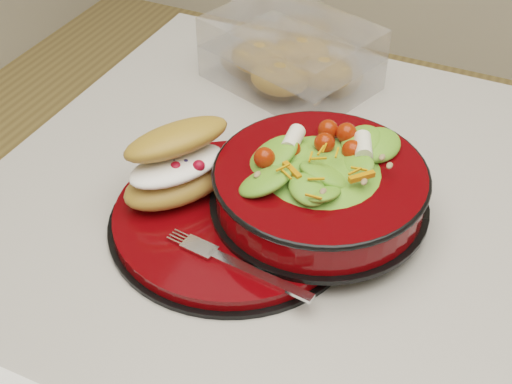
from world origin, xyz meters
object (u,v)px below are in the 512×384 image
at_px(dinner_plate, 233,218).
at_px(fork, 241,266).
at_px(croissant, 179,164).
at_px(salad_bowl, 321,179).
at_px(pastry_box, 291,56).

height_order(dinner_plate, fork, fork).
relative_size(dinner_plate, croissant, 1.72).
xyz_separation_m(salad_bowl, pastry_box, (-0.15, 0.27, -0.01)).
relative_size(croissant, pastry_box, 0.63).
height_order(croissant, fork, croissant).
bearing_deg(dinner_plate, pastry_box, 101.20).
distance_m(croissant, fork, 0.15).
relative_size(dinner_plate, fork, 1.82).
height_order(salad_bowl, fork, salad_bowl).
relative_size(salad_bowl, croissant, 1.50).
distance_m(salad_bowl, fork, 0.14).
bearing_deg(fork, dinner_plate, 39.05).
bearing_deg(croissant, fork, -93.81).
distance_m(salad_bowl, pastry_box, 0.30).
distance_m(dinner_plate, fork, 0.09).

